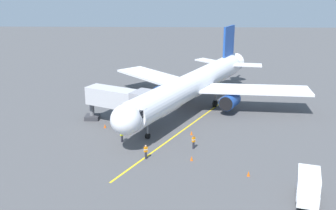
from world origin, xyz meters
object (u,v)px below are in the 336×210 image
object	(u,v)px
jet_bridge	(123,100)
ground_crew_wing_walker	(194,142)
ground_crew_marshaller	(146,152)
safety_cone_wing_port	(105,126)
safety_cone_nose_right	(192,133)
airplane	(193,85)
safety_cone_nose_left	(248,174)
ground_crew_loader	(122,135)
safety_cone_wing_starboard	(192,158)
box_truck_near_nose	(308,187)

from	to	relation	value
jet_bridge	ground_crew_wing_walker	xyz separation A→B (m)	(-9.46, 7.68, -2.88)
ground_crew_marshaller	ground_crew_wing_walker	bearing A→B (deg)	-151.22
safety_cone_wing_port	safety_cone_nose_right	bearing A→B (deg)	169.26
airplane	safety_cone_nose_left	size ratio (longest dim) A/B	68.13
ground_crew_wing_walker	safety_cone_nose_right	size ratio (longest dim) A/B	3.11
ground_crew_loader	safety_cone_wing_port	distance (m)	5.81
safety_cone_nose_left	safety_cone_wing_port	distance (m)	22.17
airplane	safety_cone_wing_starboard	bearing A→B (deg)	87.74
jet_bridge	ground_crew_marshaller	distance (m)	11.78
safety_cone_nose_left	jet_bridge	bearing A→B (deg)	-44.25
ground_crew_marshaller	ground_crew_wing_walker	size ratio (longest dim) A/B	1.00
ground_crew_wing_walker	safety_cone_wing_starboard	distance (m)	3.41
jet_bridge	safety_cone_wing_starboard	bearing A→B (deg)	129.68
box_truck_near_nose	safety_cone_wing_port	world-z (taller)	box_truck_near_nose
safety_cone_nose_left	safety_cone_nose_right	size ratio (longest dim) A/B	1.00
safety_cone_wing_port	safety_cone_nose_left	bearing A→B (deg)	142.12
safety_cone_wing_port	safety_cone_wing_starboard	world-z (taller)	same
ground_crew_marshaller	safety_cone_wing_starboard	world-z (taller)	ground_crew_marshaller
ground_crew_loader	safety_cone_nose_left	xyz separation A→B (m)	(-14.46, 8.70, -0.61)
jet_bridge	safety_cone_nose_left	distance (m)	21.18
airplane	safety_cone_wing_starboard	size ratio (longest dim) A/B	68.13
ground_crew_marshaller	ground_crew_loader	distance (m)	5.93
airplane	ground_crew_wing_walker	distance (m)	15.65
ground_crew_marshaller	safety_cone_nose_right	bearing A→B (deg)	-125.85
safety_cone_nose_left	safety_cone_nose_right	bearing A→B (deg)	-63.68
box_truck_near_nose	safety_cone_nose_left	size ratio (longest dim) A/B	9.03
ground_crew_marshaller	safety_cone_nose_left	world-z (taller)	ground_crew_marshaller
ground_crew_wing_walker	ground_crew_loader	xyz separation A→B (m)	(8.95, -1.81, 0.00)
airplane	ground_crew_marshaller	size ratio (longest dim) A/B	21.91
jet_bridge	ground_crew_loader	distance (m)	6.56
safety_cone_wing_starboard	airplane	bearing A→B (deg)	-92.26
box_truck_near_nose	safety_cone_wing_port	distance (m)	28.71
ground_crew_marshaller	safety_cone_wing_port	bearing A→B (deg)	-56.54
ground_crew_loader	safety_cone_nose_left	size ratio (longest dim) A/B	3.11
safety_cone_nose_right	safety_cone_wing_starboard	xyz separation A→B (m)	(0.21, 7.80, 0.00)
ground_crew_marshaller	ground_crew_loader	xyz separation A→B (m)	(3.41, -4.85, 0.00)
ground_crew_marshaller	safety_cone_wing_port	size ratio (longest dim) A/B	3.11
jet_bridge	safety_cone_wing_starboard	size ratio (longest dim) A/B	20.01
ground_crew_wing_walker	safety_cone_wing_port	world-z (taller)	ground_crew_wing_walker
ground_crew_wing_walker	safety_cone_wing_port	xyz separation A→B (m)	(11.99, -6.72, -0.61)
box_truck_near_nose	safety_cone_nose_left	bearing A→B (deg)	-44.69
ground_crew_loader	safety_cone_nose_right	xyz separation A→B (m)	(-8.84, -2.66, -0.61)
ground_crew_loader	safety_cone_wing_starboard	distance (m)	10.07
ground_crew_marshaller	box_truck_near_nose	xyz separation A→B (m)	(-15.71, 8.46, 0.50)
box_truck_near_nose	ground_crew_wing_walker	bearing A→B (deg)	-48.53
safety_cone_wing_port	safety_cone_wing_starboard	xyz separation A→B (m)	(-11.67, 10.05, 0.00)
airplane	safety_cone_nose_right	world-z (taller)	airplane
safety_cone_nose_left	safety_cone_wing_port	world-z (taller)	same
airplane	ground_crew_marshaller	distance (m)	19.57
ground_crew_wing_walker	safety_cone_wing_starboard	bearing A→B (deg)	84.52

